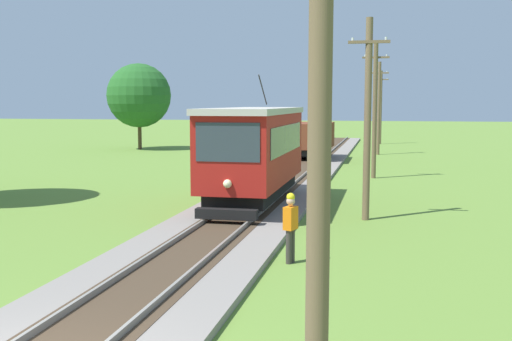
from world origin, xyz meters
The scene contains 10 objects.
red_tram centered at (0.00, 15.18, 2.19)m, with size 2.60×8.54×4.79m.
freight_car centered at (0.00, 34.53, 1.56)m, with size 2.40×5.20×2.31m.
utility_pole_foreground centered at (4.27, -1.48, 3.60)m, with size 1.40×0.40×7.01m.
utility_pole_near_tram centered at (4.27, 13.69, 3.53)m, with size 1.40×0.46×6.87m.
utility_pole_mid centered at (4.27, 25.43, 3.71)m, with size 1.40×0.50×7.23m.
utility_pole_far centered at (4.27, 40.80, 3.66)m, with size 1.40×0.32×7.13m.
utility_pole_distant centered at (4.27, 53.30, 3.64)m, with size 1.40×0.35×7.08m.
gravel_pile centered at (-4.19, 33.10, 0.42)m, with size 3.08×3.08×0.84m, color gray.
track_worker centered at (2.62, 7.37, 0.98)m, with size 0.35×0.44×1.78m.
tree_left_far centered at (-15.90, 41.97, 4.62)m, with size 5.46×5.46×7.35m.
Camera 1 is at (4.93, -7.56, 4.02)m, focal length 43.04 mm.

